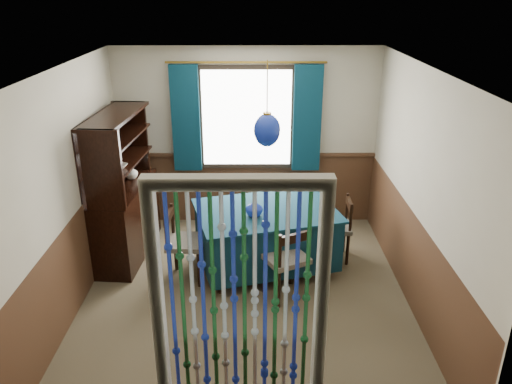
{
  "coord_description": "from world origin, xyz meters",
  "views": [
    {
      "loc": [
        0.1,
        -4.69,
        3.22
      ],
      "look_at": [
        0.12,
        0.47,
        1.07
      ],
      "focal_mm": 35.0,
      "sensor_mm": 36.0,
      "label": 1
    }
  ],
  "objects_px": {
    "chair_far": "(247,208)",
    "bowl_shelf": "(118,167)",
    "pendant_lamp": "(267,130)",
    "vase_sideboard": "(131,171)",
    "dining_table": "(266,234)",
    "chair_near": "(287,260)",
    "chair_left": "(183,243)",
    "sideboard": "(124,209)",
    "vase_table": "(254,208)",
    "chair_right": "(337,227)"
  },
  "relations": [
    {
      "from": "chair_far",
      "to": "bowl_shelf",
      "type": "relative_size",
      "value": 3.93
    },
    {
      "from": "pendant_lamp",
      "to": "vase_sideboard",
      "type": "xyz_separation_m",
      "value": [
        -1.72,
        0.67,
        -0.73
      ]
    },
    {
      "from": "chair_far",
      "to": "bowl_shelf",
      "type": "bearing_deg",
      "value": 10.56
    },
    {
      "from": "dining_table",
      "to": "chair_near",
      "type": "relative_size",
      "value": 2.1
    },
    {
      "from": "chair_near",
      "to": "chair_far",
      "type": "xyz_separation_m",
      "value": [
        -0.44,
        1.33,
        0.01
      ]
    },
    {
      "from": "chair_left",
      "to": "vase_sideboard",
      "type": "relative_size",
      "value": 4.54
    },
    {
      "from": "chair_far",
      "to": "vase_sideboard",
      "type": "bearing_deg",
      "value": -10.18
    },
    {
      "from": "chair_near",
      "to": "chair_left",
      "type": "xyz_separation_m",
      "value": [
        -1.17,
        0.39,
        0.0
      ]
    },
    {
      "from": "chair_left",
      "to": "bowl_shelf",
      "type": "relative_size",
      "value": 3.87
    },
    {
      "from": "sideboard",
      "to": "vase_sideboard",
      "type": "bearing_deg",
      "value": 83.03
    },
    {
      "from": "vase_table",
      "to": "vase_sideboard",
      "type": "bearing_deg",
      "value": 152.13
    },
    {
      "from": "sideboard",
      "to": "vase_sideboard",
      "type": "xyz_separation_m",
      "value": [
        0.06,
        0.3,
        0.39
      ]
    },
    {
      "from": "sideboard",
      "to": "vase_table",
      "type": "xyz_separation_m",
      "value": [
        1.64,
        -0.53,
        0.24
      ]
    },
    {
      "from": "chair_right",
      "to": "pendant_lamp",
      "type": "bearing_deg",
      "value": 105.83
    },
    {
      "from": "chair_near",
      "to": "chair_far",
      "type": "height_order",
      "value": "chair_far"
    },
    {
      "from": "dining_table",
      "to": "vase_table",
      "type": "bearing_deg",
      "value": -144.88
    },
    {
      "from": "chair_right",
      "to": "sideboard",
      "type": "height_order",
      "value": "sideboard"
    },
    {
      "from": "dining_table",
      "to": "chair_right",
      "type": "distance_m",
      "value": 0.92
    },
    {
      "from": "chair_right",
      "to": "bowl_shelf",
      "type": "bearing_deg",
      "value": 94.57
    },
    {
      "from": "chair_far",
      "to": "sideboard",
      "type": "height_order",
      "value": "sideboard"
    },
    {
      "from": "chair_near",
      "to": "vase_sideboard",
      "type": "xyz_separation_m",
      "value": [
        -1.93,
        1.29,
        0.55
      ]
    },
    {
      "from": "chair_left",
      "to": "bowl_shelf",
      "type": "height_order",
      "value": "bowl_shelf"
    },
    {
      "from": "chair_right",
      "to": "vase_table",
      "type": "height_order",
      "value": "vase_table"
    },
    {
      "from": "vase_table",
      "to": "chair_right",
      "type": "bearing_deg",
      "value": 20.78
    },
    {
      "from": "chair_right",
      "to": "vase_sideboard",
      "type": "height_order",
      "value": "vase_sideboard"
    },
    {
      "from": "chair_far",
      "to": "chair_left",
      "type": "height_order",
      "value": "chair_far"
    },
    {
      "from": "pendant_lamp",
      "to": "chair_right",
      "type": "bearing_deg",
      "value": 14.03
    },
    {
      "from": "chair_far",
      "to": "chair_near",
      "type": "bearing_deg",
      "value": 96.77
    },
    {
      "from": "chair_left",
      "to": "vase_sideboard",
      "type": "distance_m",
      "value": 1.3
    },
    {
      "from": "pendant_lamp",
      "to": "bowl_shelf",
      "type": "height_order",
      "value": "pendant_lamp"
    },
    {
      "from": "chair_near",
      "to": "bowl_shelf",
      "type": "relative_size",
      "value": 3.87
    },
    {
      "from": "chair_right",
      "to": "bowl_shelf",
      "type": "relative_size",
      "value": 3.62
    },
    {
      "from": "chair_right",
      "to": "pendant_lamp",
      "type": "height_order",
      "value": "pendant_lamp"
    },
    {
      "from": "chair_left",
      "to": "pendant_lamp",
      "type": "height_order",
      "value": "pendant_lamp"
    },
    {
      "from": "sideboard",
      "to": "bowl_shelf",
      "type": "xyz_separation_m",
      "value": [
        0.06,
        -0.27,
        0.65
      ]
    },
    {
      "from": "pendant_lamp",
      "to": "vase_sideboard",
      "type": "bearing_deg",
      "value": 158.84
    },
    {
      "from": "chair_near",
      "to": "sideboard",
      "type": "height_order",
      "value": "sideboard"
    },
    {
      "from": "sideboard",
      "to": "pendant_lamp",
      "type": "relative_size",
      "value": 1.95
    },
    {
      "from": "pendant_lamp",
      "to": "vase_table",
      "type": "xyz_separation_m",
      "value": [
        -0.14,
        -0.17,
        -0.87
      ]
    },
    {
      "from": "sideboard",
      "to": "vase_table",
      "type": "bearing_deg",
      "value": -13.7
    },
    {
      "from": "pendant_lamp",
      "to": "vase_table",
      "type": "relative_size",
      "value": 4.97
    },
    {
      "from": "chair_far",
      "to": "vase_sideboard",
      "type": "height_order",
      "value": "vase_sideboard"
    },
    {
      "from": "vase_table",
      "to": "chair_far",
      "type": "bearing_deg",
      "value": 95.85
    },
    {
      "from": "chair_left",
      "to": "pendant_lamp",
      "type": "bearing_deg",
      "value": 106.54
    },
    {
      "from": "chair_right",
      "to": "pendant_lamp",
      "type": "relative_size",
      "value": 0.87
    },
    {
      "from": "chair_left",
      "to": "chair_right",
      "type": "relative_size",
      "value": 1.07
    },
    {
      "from": "bowl_shelf",
      "to": "vase_sideboard",
      "type": "height_order",
      "value": "bowl_shelf"
    },
    {
      "from": "chair_far",
      "to": "chair_right",
      "type": "bearing_deg",
      "value": 145.18
    },
    {
      "from": "bowl_shelf",
      "to": "vase_sideboard",
      "type": "xyz_separation_m",
      "value": [
        0.0,
        0.57,
        -0.27
      ]
    },
    {
      "from": "chair_far",
      "to": "vase_table",
      "type": "bearing_deg",
      "value": 84.25
    }
  ]
}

